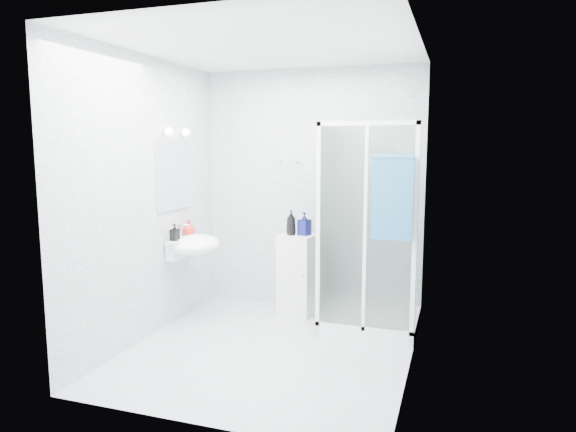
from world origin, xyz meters
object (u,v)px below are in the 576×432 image
(storage_cabinet, at_px, (298,274))
(shampoo_bottle_b, at_px, (304,224))
(wall_basin, at_px, (194,245))
(hand_towel, at_px, (393,196))
(shampoo_bottle_a, at_px, (291,222))
(soap_dispenser_orange, at_px, (189,228))
(soap_dispenser_black, at_px, (175,232))
(shower_enclosure, at_px, (362,285))

(storage_cabinet, relative_size, shampoo_bottle_b, 3.50)
(shampoo_bottle_b, bearing_deg, storage_cabinet, -160.28)
(wall_basin, height_order, hand_towel, hand_towel)
(wall_basin, height_order, shampoo_bottle_a, shampoo_bottle_a)
(hand_towel, relative_size, soap_dispenser_orange, 4.41)
(hand_towel, xyz_separation_m, shampoo_bottle_a, (-1.12, 0.65, -0.38))
(wall_basin, distance_m, soap_dispenser_orange, 0.24)
(storage_cabinet, xyz_separation_m, shampoo_bottle_b, (0.07, 0.02, 0.55))
(storage_cabinet, height_order, soap_dispenser_orange, soap_dispenser_orange)
(soap_dispenser_orange, distance_m, soap_dispenser_black, 0.29)
(wall_basin, xyz_separation_m, hand_towel, (1.97, -0.09, 0.57))
(wall_basin, bearing_deg, storage_cabinet, 32.28)
(hand_towel, relative_size, shampoo_bottle_b, 3.02)
(shampoo_bottle_b, bearing_deg, hand_towel, -34.80)
(shampoo_bottle_a, height_order, soap_dispenser_orange, shampoo_bottle_a)
(soap_dispenser_orange, bearing_deg, soap_dispenser_black, -88.74)
(shampoo_bottle_a, relative_size, soap_dispenser_orange, 1.60)
(wall_basin, relative_size, shampoo_bottle_b, 2.30)
(shower_enclosure, relative_size, soap_dispenser_orange, 12.00)
(wall_basin, relative_size, shampoo_bottle_a, 2.09)
(shampoo_bottle_b, height_order, soap_dispenser_black, shampoo_bottle_b)
(storage_cabinet, height_order, soap_dispenser_black, soap_dispenser_black)
(shower_enclosure, bearing_deg, soap_dispenser_black, -165.12)
(shower_enclosure, xyz_separation_m, shampoo_bottle_a, (-0.81, 0.25, 0.54))
(shampoo_bottle_a, distance_m, soap_dispenser_orange, 1.06)
(wall_basin, relative_size, storage_cabinet, 0.66)
(wall_basin, distance_m, soap_dispenser_black, 0.25)
(soap_dispenser_black, bearing_deg, shampoo_bottle_a, 36.51)
(shampoo_bottle_a, height_order, shampoo_bottle_b, shampoo_bottle_a)
(shower_enclosure, xyz_separation_m, wall_basin, (-1.66, -0.32, 0.35))
(storage_cabinet, distance_m, hand_towel, 1.56)
(shampoo_bottle_b, bearing_deg, soap_dispenser_orange, -157.20)
(shower_enclosure, xyz_separation_m, hand_towel, (0.32, -0.40, 0.92))
(shampoo_bottle_b, bearing_deg, shampoo_bottle_a, -162.67)
(shower_enclosure, distance_m, shampoo_bottle_a, 1.00)
(hand_towel, xyz_separation_m, soap_dispenser_orange, (-2.10, 0.22, -0.42))
(storage_cabinet, xyz_separation_m, hand_towel, (1.06, -0.66, 0.94))
(hand_towel, bearing_deg, shampoo_bottle_a, 150.10)
(shower_enclosure, bearing_deg, shampoo_bottle_b, 156.87)
(storage_cabinet, bearing_deg, shampoo_bottle_b, 25.41)
(shower_enclosure, bearing_deg, wall_basin, -169.19)
(storage_cabinet, height_order, hand_towel, hand_towel)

